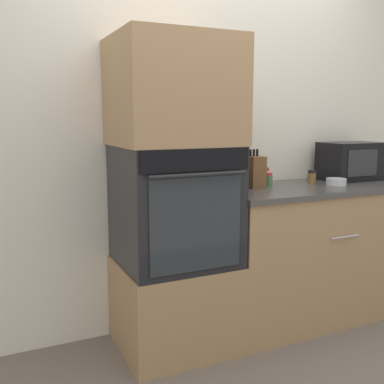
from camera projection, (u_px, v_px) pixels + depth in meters
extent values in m
plane|color=#6B6056|center=(247.00, 356.00, 2.64)|extent=(12.00, 12.00, 0.00)
cube|color=silver|center=(201.00, 138.00, 3.00)|extent=(8.00, 0.05, 2.50)
cube|color=#A87F56|center=(175.00, 304.00, 2.73)|extent=(0.67, 0.60, 0.53)
cube|color=black|center=(174.00, 205.00, 2.63)|extent=(0.64, 0.59, 0.70)
cube|color=black|center=(196.00, 160.00, 2.31)|extent=(0.62, 0.01, 0.12)
cube|color=#3FBFF2|center=(197.00, 160.00, 2.31)|extent=(0.09, 0.00, 0.03)
cube|color=#282D33|center=(196.00, 224.00, 2.37)|extent=(0.53, 0.01, 0.52)
cylinder|color=black|center=(199.00, 175.00, 2.30)|extent=(0.55, 0.02, 0.02)
cube|color=#A87F56|center=(174.00, 92.00, 2.52)|extent=(0.67, 0.60, 0.60)
cube|color=#A87F56|center=(311.00, 254.00, 3.13)|extent=(1.39, 0.60, 0.90)
cube|color=#474442|center=(314.00, 188.00, 3.05)|extent=(1.41, 0.63, 0.03)
cylinder|color=#B7B7BC|center=(345.00, 237.00, 2.82)|extent=(0.22, 0.01, 0.01)
cube|color=black|center=(351.00, 161.00, 3.30)|extent=(0.44, 0.28, 0.28)
cube|color=#28282B|center=(363.00, 163.00, 3.16)|extent=(0.27, 0.01, 0.19)
cube|color=brown|center=(253.00, 172.00, 2.95)|extent=(0.10, 0.16, 0.21)
cylinder|color=black|center=(251.00, 153.00, 2.92)|extent=(0.02, 0.02, 0.04)
cylinder|color=black|center=(254.00, 153.00, 2.93)|extent=(0.02, 0.02, 0.04)
cylinder|color=black|center=(257.00, 153.00, 2.94)|extent=(0.02, 0.02, 0.04)
cylinder|color=silver|center=(336.00, 182.00, 3.05)|extent=(0.13, 0.13, 0.05)
cylinder|color=silver|center=(266.00, 177.00, 3.16)|extent=(0.05, 0.05, 0.08)
cylinder|color=red|center=(266.00, 169.00, 3.15)|extent=(0.05, 0.05, 0.02)
cylinder|color=brown|center=(312.00, 178.00, 3.13)|extent=(0.06, 0.06, 0.07)
cylinder|color=black|center=(312.00, 172.00, 3.13)|extent=(0.05, 0.05, 0.02)
cylinder|color=#427047|center=(268.00, 181.00, 3.02)|extent=(0.06, 0.06, 0.07)
cylinder|color=red|center=(268.00, 174.00, 3.02)|extent=(0.05, 0.05, 0.02)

